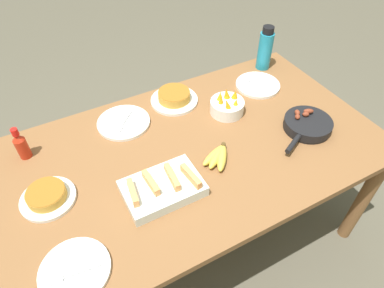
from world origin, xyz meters
name	(u,v)px	position (x,y,z in m)	size (l,w,h in m)	color
ground_plane	(192,233)	(0.00, 0.00, 0.00)	(14.00, 14.00, 0.00)	#565142
dining_table	(192,161)	(0.00, 0.00, 0.66)	(1.75, 1.00, 0.74)	brown
banana_bunch	(218,156)	(0.07, -0.11, 0.76)	(0.16, 0.15, 0.04)	gold
melon_tray	(163,187)	(-0.22, -0.16, 0.77)	(0.31, 0.21, 0.09)	silver
skillet	(307,125)	(0.55, -0.15, 0.77)	(0.33, 0.23, 0.08)	black
frittata_plate_center	(174,98)	(0.08, 0.35, 0.77)	(0.25, 0.25, 0.06)	white
frittata_plate_side	(47,196)	(-0.64, 0.02, 0.77)	(0.22, 0.22, 0.06)	white
empty_plate_near_front	(75,270)	(-0.62, -0.32, 0.75)	(0.24, 0.24, 0.02)	white
empty_plate_far_left	(258,85)	(0.55, 0.25, 0.75)	(0.24, 0.24, 0.02)	white
empty_plate_far_right	(124,122)	(-0.21, 0.31, 0.75)	(0.26, 0.26, 0.02)	white
fruit_bowl_mango	(227,106)	(0.28, 0.15, 0.79)	(0.17, 0.17, 0.12)	white
water_bottle	(265,49)	(0.69, 0.40, 0.87)	(0.08, 0.08, 0.26)	teal
hot_sauce_bottle	(21,145)	(-0.67, 0.31, 0.81)	(0.05, 0.05, 0.16)	#B72814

